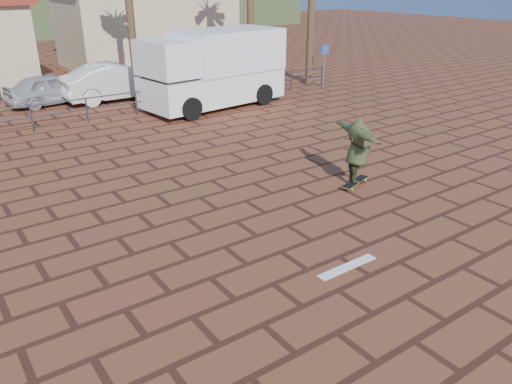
# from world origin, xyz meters

# --- Properties ---
(ground) EXTENTS (120.00, 120.00, 0.00)m
(ground) POSITION_xyz_m (0.00, 0.00, 0.00)
(ground) COLOR brown
(ground) RESTS_ON ground
(paint_stripe) EXTENTS (1.40, 0.22, 0.01)m
(paint_stripe) POSITION_xyz_m (0.70, -1.20, 0.00)
(paint_stripe) COLOR white
(paint_stripe) RESTS_ON ground
(guardrail) EXTENTS (24.06, 0.06, 1.00)m
(guardrail) POSITION_xyz_m (0.00, 12.00, 0.68)
(guardrail) COLOR #47494F
(guardrail) RESTS_ON ground
(building_east) EXTENTS (10.60, 6.60, 5.00)m
(building_east) POSITION_xyz_m (8.00, 24.00, 2.54)
(building_east) COLOR beige
(building_east) RESTS_ON ground
(longboard) EXTENTS (1.19, 0.59, 0.11)m
(longboard) POSITION_xyz_m (3.82, 1.64, 0.09)
(longboard) COLOR olive
(longboard) RESTS_ON ground
(skateboarder) EXTENTS (1.19, 2.26, 1.78)m
(skateboarder) POSITION_xyz_m (3.82, 1.64, 1.00)
(skateboarder) COLOR #373F22
(skateboarder) RESTS_ON longboard
(campervan) EXTENTS (6.33, 3.24, 3.15)m
(campervan) POSITION_xyz_m (5.36, 11.51, 1.66)
(campervan) COLOR white
(campervan) RESTS_ON ground
(car_silver) EXTENTS (4.08, 2.03, 1.34)m
(car_silver) POSITION_xyz_m (-0.20, 16.00, 0.67)
(car_silver) COLOR #ABACB2
(car_silver) RESTS_ON ground
(car_white) EXTENTS (5.00, 1.76, 1.65)m
(car_white) POSITION_xyz_m (2.47, 15.13, 0.82)
(car_white) COLOR silver
(car_white) RESTS_ON ground
(street_sign) EXTENTS (0.42, 0.12, 2.06)m
(street_sign) POSITION_xyz_m (12.00, 11.86, 1.44)
(street_sign) COLOR gray
(street_sign) RESTS_ON ground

